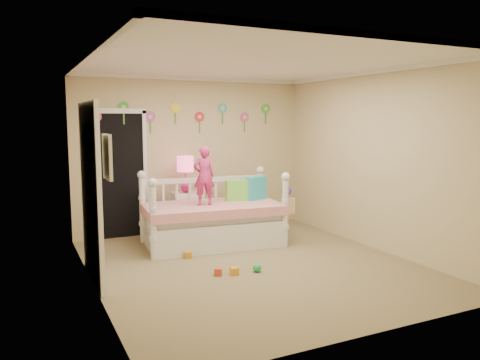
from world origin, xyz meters
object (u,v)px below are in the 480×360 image
nightstand (186,214)px  child (204,176)px  daybed (213,208)px  table_lamp (185,168)px

nightstand → child: bearing=-84.6°
daybed → table_lamp: table_lamp is taller
child → nightstand: size_ratio=1.22×
nightstand → table_lamp: 0.75m
table_lamp → nightstand: bearing=-90.0°
daybed → nightstand: size_ratio=2.90×
daybed → child: (-0.15, -0.04, 0.50)m
daybed → nightstand: daybed is taller
child → table_lamp: child is taller
daybed → nightstand: bearing=109.4°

